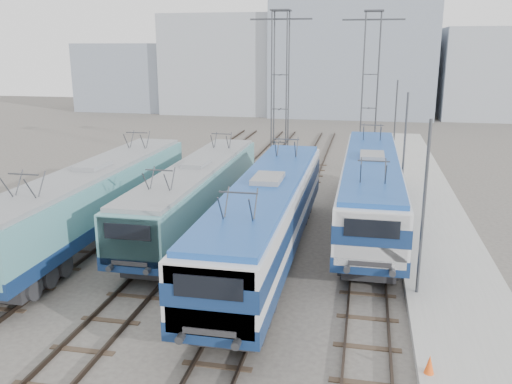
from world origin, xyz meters
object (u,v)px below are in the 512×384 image
at_px(catenary_tower_east, 370,86).
at_px(mast_front, 423,213).
at_px(mast_rear, 395,125).
at_px(locomotive_center_right, 267,213).
at_px(catenary_tower_west, 280,87).
at_px(locomotive_far_left, 93,197).
at_px(locomotive_far_right, 371,184).
at_px(safety_cone, 430,364).
at_px(locomotive_center_left, 196,191).
at_px(mast_mid, 404,153).

xyz_separation_m(catenary_tower_east, mast_front, (2.10, -22.00, -3.14)).
bearing_deg(mast_rear, locomotive_center_right, -106.39).
bearing_deg(catenary_tower_east, locomotive_center_right, -102.24).
bearing_deg(catenary_tower_west, catenary_tower_east, 17.10).
bearing_deg(catenary_tower_west, locomotive_far_left, -112.38).
bearing_deg(mast_rear, locomotive_far_left, -126.97).
xyz_separation_m(locomotive_far_left, catenary_tower_east, (13.25, 18.40, 4.37)).
bearing_deg(locomotive_far_right, safety_cone, -82.89).
distance_m(catenary_tower_east, mast_front, 22.32).
distance_m(locomotive_far_right, safety_cone, 14.26).
relative_size(locomotive_center_right, mast_rear, 2.66).
bearing_deg(safety_cone, catenary_tower_west, 108.41).
relative_size(mast_rear, safety_cone, 12.07).
relative_size(locomotive_far_left, safety_cone, 31.46).
relative_size(locomotive_center_left, mast_front, 2.45).
xyz_separation_m(locomotive_center_left, mast_front, (10.85, -6.18, 1.36)).
bearing_deg(locomotive_center_right, catenary_tower_west, 97.29).
relative_size(catenary_tower_east, mast_rear, 1.71).
height_order(locomotive_far_right, mast_front, mast_front).
distance_m(locomotive_far_right, catenary_tower_west, 14.00).
distance_m(catenary_tower_west, mast_mid, 12.16).
bearing_deg(mast_mid, catenary_tower_east, 101.86).
distance_m(catenary_tower_west, mast_rear, 9.99).
distance_m(mast_front, mast_mid, 12.00).
height_order(locomotive_center_left, locomotive_far_right, locomotive_far_right).
bearing_deg(mast_mid, locomotive_far_left, -151.33).
bearing_deg(safety_cone, locomotive_far_left, 149.05).
height_order(locomotive_far_left, locomotive_far_right, locomotive_far_right).
height_order(locomotive_center_right, mast_mid, mast_mid).
xyz_separation_m(locomotive_center_right, catenary_tower_west, (-2.25, 17.59, 4.27)).
relative_size(locomotive_far_right, catenary_tower_east, 1.57).
bearing_deg(locomotive_far_left, mast_front, -13.22).
bearing_deg(safety_cone, catenary_tower_east, 94.15).
height_order(locomotive_far_right, mast_mid, mast_mid).
height_order(mast_front, safety_cone, mast_front).
height_order(locomotive_far_left, locomotive_center_right, locomotive_center_right).
distance_m(mast_front, mast_rear, 24.00).
xyz_separation_m(mast_front, mast_mid, (0.00, 12.00, 0.00)).
xyz_separation_m(locomotive_center_right, safety_cone, (6.25, -7.94, -1.78)).
bearing_deg(catenary_tower_east, mast_rear, 43.60).
bearing_deg(catenary_tower_east, safety_cone, -85.85).
bearing_deg(mast_rear, catenary_tower_west, -155.06).
height_order(locomotive_center_right, safety_cone, locomotive_center_right).
bearing_deg(catenary_tower_west, locomotive_far_right, -59.59).
xyz_separation_m(locomotive_far_left, locomotive_center_left, (4.50, 2.58, -0.13)).
relative_size(catenary_tower_west, safety_cone, 20.70).
xyz_separation_m(mast_mid, safety_cone, (-0.10, -17.54, -2.91)).
distance_m(locomotive_far_left, mast_mid, 17.54).
height_order(locomotive_far_right, catenary_tower_east, catenary_tower_east).
relative_size(mast_front, mast_rear, 1.00).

